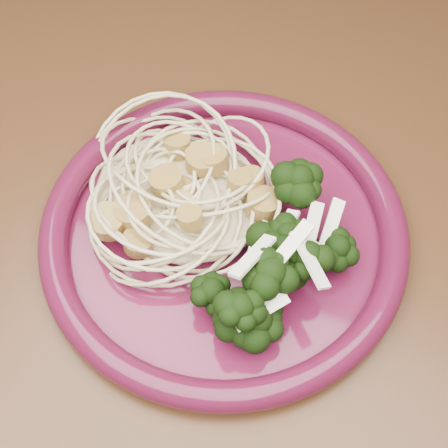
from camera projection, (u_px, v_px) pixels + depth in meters
dining_table at (347, 302)px, 0.58m from camera, size 1.20×0.80×0.75m
dinner_plate at (224, 230)px, 0.50m from camera, size 0.37×0.37×0.02m
spaghetti_pile at (180, 188)px, 0.51m from camera, size 0.18×0.17×0.03m
scallop_cluster at (177, 158)px, 0.47m from camera, size 0.18×0.18×0.05m
broccoli_pile at (284, 260)px, 0.46m from camera, size 0.14×0.18×0.05m
onion_garnish at (287, 236)px, 0.43m from camera, size 0.10×0.12×0.05m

